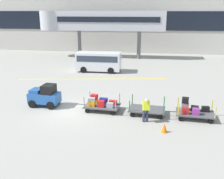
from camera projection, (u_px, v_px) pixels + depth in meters
name	position (u px, v px, depth m)	size (l,w,h in m)	color
ground_plane	(73.00, 111.00, 17.24)	(120.00, 120.00, 0.00)	#9E9B91
apron_lead_line	(93.00, 79.00, 25.09)	(14.65, 0.20, 0.01)	yellow
terminal_building	(120.00, 23.00, 40.41)	(55.19, 2.51, 8.98)	#BCB7AD
jet_bridge	(96.00, 21.00, 34.95)	(17.43, 3.00, 6.41)	#B7B7BC
baggage_tug	(45.00, 96.00, 17.86)	(2.17, 1.35, 1.58)	#2659A5
baggage_cart_lead	(101.00, 104.00, 17.08)	(3.04, 1.55, 1.10)	#4C4C4F
baggage_cart_middle	(147.00, 109.00, 16.50)	(3.04, 1.55, 1.10)	#4C4C4F
baggage_cart_tail	(193.00, 111.00, 15.91)	(3.04, 1.55, 1.23)	#4C4C4F
baggage_handler	(146.00, 109.00, 15.21)	(0.49, 0.50, 1.56)	#2D334C
shuttle_van	(99.00, 60.00, 27.86)	(4.81, 1.98, 2.10)	silver
safety_cone_near	(164.00, 128.00, 14.11)	(0.36, 0.36, 0.55)	orange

